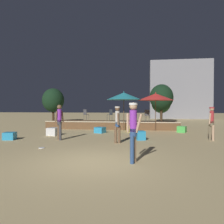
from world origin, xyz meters
TOP-DOWN VIEW (x-y plane):
  - ground_plane at (0.00, 0.00)m, footprint 120.00×120.00m
  - wooden_deck at (-0.89, 11.00)m, footprint 10.44×2.60m
  - patio_umbrella_0 at (2.52, 9.59)m, footprint 2.62×2.62m
  - patio_umbrella_1 at (0.20, 9.34)m, footprint 2.61×2.61m
  - cube_seat_0 at (0.72, 8.37)m, footprint 0.55×0.55m
  - cube_seat_1 at (1.47, 4.89)m, footprint 0.59×0.59m
  - cube_seat_2 at (4.25, 8.78)m, footprint 0.72×0.72m
  - cube_seat_3 at (-1.26, 7.70)m, footprint 0.78×0.78m
  - cube_seat_4 at (-3.84, 6.01)m, footprint 0.75×0.75m
  - cube_seat_5 at (-5.45, 4.02)m, footprint 0.66×0.66m
  - person_0 at (0.39, 3.74)m, footprint 0.30×0.53m
  - person_1 at (-2.75, 4.25)m, footprint 0.41×0.45m
  - person_2 at (5.14, 5.20)m, footprint 0.40×0.39m
  - person_3 at (1.32, 0.06)m, footprint 0.53×0.31m
  - bistro_chair_0 at (-3.30, 11.57)m, footprint 0.46×0.47m
  - bistro_chair_1 at (1.93, 10.40)m, footprint 0.43×0.43m
  - bistro_chair_2 at (-1.15, 11.60)m, footprint 0.48×0.48m
  - frisbee_disc at (-2.63, 1.95)m, footprint 0.26×0.26m
  - background_tree_0 at (-8.80, 17.52)m, footprint 2.51×2.51m
  - background_tree_1 at (3.76, 20.09)m, footprint 2.33×2.33m
  - background_tree_2 at (3.66, 18.59)m, footprint 2.66×2.66m
  - distant_building at (7.14, 28.22)m, footprint 8.99×3.66m

SIDE VIEW (x-z plane):
  - ground_plane at x=0.00m, z-range 0.00..0.00m
  - frisbee_disc at x=-2.63m, z-range 0.00..0.03m
  - cube_seat_3 at x=-1.26m, z-range 0.00..0.39m
  - cube_seat_5 at x=-5.45m, z-range 0.00..0.40m
  - cube_seat_2 at x=4.25m, z-range 0.00..0.43m
  - cube_seat_4 at x=-3.84m, z-range 0.00..0.48m
  - cube_seat_1 at x=1.47m, z-range 0.00..0.48m
  - cube_seat_0 at x=0.72m, z-range 0.00..0.48m
  - wooden_deck at x=-0.89m, z-range -0.04..0.61m
  - person_2 at x=5.14m, z-range 0.12..1.87m
  - person_0 at x=0.39m, z-range 0.13..1.91m
  - person_1 at x=-2.75m, z-range 0.11..1.98m
  - person_3 at x=1.32m, z-range 0.15..2.04m
  - bistro_chair_0 at x=-3.30m, z-range 0.74..1.64m
  - bistro_chair_1 at x=1.93m, z-range 0.74..1.64m
  - bistro_chair_2 at x=-1.15m, z-range 0.74..1.64m
  - background_tree_1 at x=3.76m, z-range 0.50..4.08m
  - patio_umbrella_0 at x=2.52m, z-range 1.08..3.91m
  - background_tree_0 at x=-8.80m, z-range 0.57..4.51m
  - patio_umbrella_1 at x=0.20m, z-range 1.10..4.00m
  - background_tree_2 at x=3.66m, z-range 0.69..5.01m
  - distant_building at x=7.14m, z-range 0.00..8.76m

